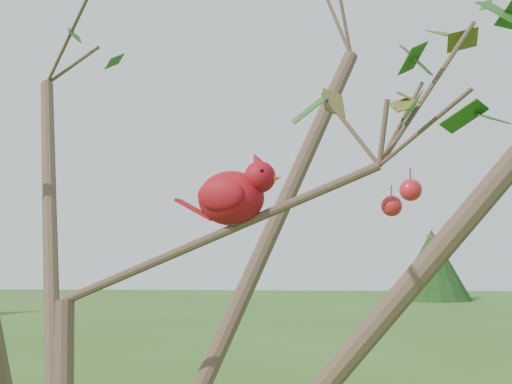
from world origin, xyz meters
TOP-DOWN VIEW (x-y plane):
  - crabapple_tree at (0.03, -0.02)m, footprint 2.35×2.05m
  - cardinal at (0.28, 0.07)m, footprint 0.21×0.13m
  - distant_trees at (-0.17, 25.32)m, footprint 40.44×15.82m

SIDE VIEW (x-z plane):
  - distant_trees at x=-0.17m, z-range -0.25..3.18m
  - crabapple_tree at x=0.03m, z-range 0.65..3.60m
  - cardinal at x=0.28m, z-range 2.07..2.22m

